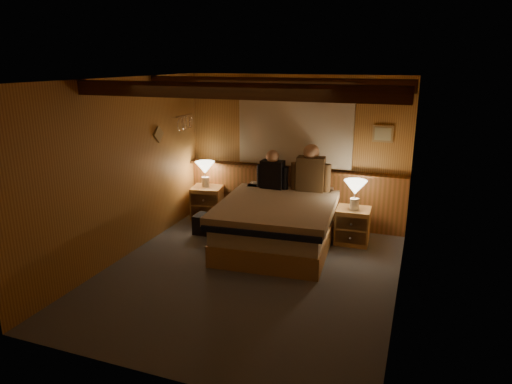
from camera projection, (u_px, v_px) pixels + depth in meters
The scene contains 19 objects.
floor at pixel (249, 273), 5.80m from camera, with size 4.20×4.20×0.00m, color #515761.
ceiling at pixel (248, 79), 5.13m from camera, with size 4.20×4.20×0.00m, color #CE894D.
wall_back at pixel (295, 151), 7.35m from camera, with size 3.60×3.60×0.00m, color #C19045.
wall_left at pixel (122, 170), 6.06m from camera, with size 4.20×4.20×0.00m, color #C19045.
wall_right at pixel (405, 197), 4.86m from camera, with size 4.20×4.20×0.00m, color #C19045.
wall_front at pixel (152, 247), 3.57m from camera, with size 3.60×3.60×0.00m, color #C19045.
wainscot at pixel (293, 194), 7.49m from camera, with size 3.60×0.23×0.94m.
curtain_window at pixel (295, 132), 7.20m from camera, with size 2.18×0.09×1.11m.
ceiling_beams at pixel (253, 87), 5.29m from camera, with size 3.60×1.65×0.16m.
coat_rail at pixel (184, 121), 7.32m from camera, with size 0.05×0.55×0.24m.
framed_print at pixel (383, 134), 6.79m from camera, with size 0.30×0.04×0.25m.
bed at pixel (278, 223), 6.55m from camera, with size 1.71×2.13×0.69m.
nightstand_left at pixel (207, 202), 7.77m from camera, with size 0.57×0.53×0.55m.
nightstand_right at pixel (353, 226), 6.70m from camera, with size 0.50×0.45×0.53m.
lamp_left at pixel (205, 169), 7.65m from camera, with size 0.33×0.33×0.43m.
lamp_right at pixel (355, 189), 6.52m from camera, with size 0.33×0.33×0.43m.
person_left at pixel (272, 173), 7.06m from camera, with size 0.52×0.21×0.63m.
person_right at pixel (311, 172), 6.91m from camera, with size 0.61×0.28×0.74m.
duffel_bag at pixel (211, 224), 7.08m from camera, with size 0.50×0.30×0.36m.
Camera 1 is at (1.91, -4.92, 2.61)m, focal length 32.00 mm.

